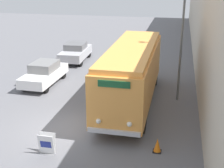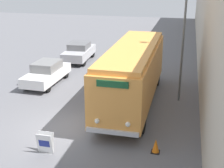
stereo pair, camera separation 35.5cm
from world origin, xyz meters
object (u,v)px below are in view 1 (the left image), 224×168
at_px(vintage_bus, 132,71).
at_px(traffic_cone, 157,145).
at_px(sign_board, 47,144).
at_px(parked_car_mid, 76,52).
at_px(streetlamp, 182,29).
at_px(parked_car_near, 44,73).

relative_size(vintage_bus, traffic_cone, 15.92).
relative_size(sign_board, parked_car_mid, 0.21).
bearing_deg(streetlamp, sign_board, -126.08).
bearing_deg(parked_car_near, streetlamp, -4.79).
height_order(vintage_bus, parked_car_near, vintage_bus).
height_order(sign_board, traffic_cone, sign_board).
xyz_separation_m(vintage_bus, parked_car_near, (-6.10, 1.93, -1.13)).
bearing_deg(sign_board, parked_car_near, 114.33).
xyz_separation_m(parked_car_near, parked_car_mid, (0.18, 5.88, 0.03)).
bearing_deg(parked_car_mid, parked_car_near, -94.44).
bearing_deg(parked_car_mid, vintage_bus, -55.55).
bearing_deg(streetlamp, vintage_bus, -157.77).
relative_size(streetlamp, parked_car_mid, 1.47).
distance_m(sign_board, parked_car_near, 8.65).
relative_size(sign_board, parked_car_near, 0.21).
distance_m(vintage_bus, parked_car_mid, 9.86).
distance_m(streetlamp, parked_car_mid, 11.34).
relative_size(parked_car_near, parked_car_mid, 1.00).
distance_m(sign_board, parked_car_mid, 14.17).
relative_size(parked_car_near, traffic_cone, 7.14).
relative_size(streetlamp, parked_car_near, 1.47).
xyz_separation_m(parked_car_near, traffic_cone, (7.95, -6.78, -0.45)).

